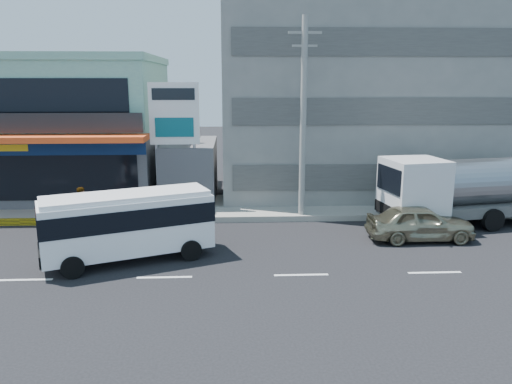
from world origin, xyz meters
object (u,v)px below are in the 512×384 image
satellite_dish (188,142)px  minibus (128,221)px  shop_building (60,130)px  utility_pole_near (303,119)px  motorcycle_rider (84,224)px  billboard (174,121)px  sedan (420,223)px  concrete_building (350,80)px  tanker_truck (462,189)px

satellite_dish → minibus: (-1.61, -9.15, -1.95)m
shop_building → satellite_dish: (8.00, -2.95, -0.42)m
minibus → utility_pole_near: bearing=36.1°
utility_pole_near → motorcycle_rider: 11.36m
billboard → sedan: (11.34, -5.32, -4.13)m
satellite_dish → utility_pole_near: 7.17m
satellite_dish → minibus: satellite_dish is taller
minibus → billboard: bearing=81.4°
minibus → sedan: (12.45, 2.03, -0.83)m
utility_pole_near → sedan: utility_pole_near is taller
concrete_building → minibus: bearing=-131.4°
concrete_building → billboard: bearing=-151.1°
concrete_building → sedan: 12.76m
concrete_building → billboard: concrete_building is taller
utility_pole_near → tanker_truck: size_ratio=1.13×
minibus → motorcycle_rider: size_ratio=2.72×
concrete_building → minibus: concrete_building is taller
minibus → concrete_building: bearing=48.6°
concrete_building → utility_pole_near: 8.79m
shop_building → utility_pole_near: bearing=-25.1°
satellite_dish → billboard: bearing=-105.5°
billboard → motorcycle_rider: size_ratio=2.75×
tanker_truck → motorcycle_rider: 17.83m
tanker_truck → billboard: bearing=167.7°
billboard → utility_pole_near: size_ratio=0.69×
sedan → concrete_building: bearing=4.3°
satellite_dish → tanker_truck: satellite_dish is taller
utility_pole_near → minibus: utility_pole_near is taller
satellite_dish → billboard: 2.31m
shop_building → tanker_truck: bearing=-19.8°
minibus → tanker_truck: 15.89m
minibus → motorcycle_rider: bearing=135.8°
satellite_dish → motorcycle_rider: satellite_dish is taller
concrete_building → tanker_truck: bearing=-67.4°
utility_pole_near → tanker_truck: (7.70, -1.29, -3.33)m
satellite_dish → billboard: size_ratio=0.22×
sedan → billboard: bearing=64.8°
satellite_dish → tanker_truck: size_ratio=0.17×
utility_pole_near → minibus: (-7.61, -5.55, -3.52)m
sedan → motorcycle_rider: (-14.84, 0.30, 0.03)m
satellite_dish → tanker_truck: 14.65m
billboard → satellite_dish: bearing=74.5°
billboard → motorcycle_rider: 7.36m
shop_building → minibus: bearing=-62.1°
concrete_building → satellite_dish: (-10.00, -4.00, -3.42)m
billboard → sedan: billboard is taller
satellite_dish → tanker_truck: (13.70, -4.89, -1.76)m
motorcycle_rider → minibus: bearing=-44.2°
concrete_building → tanker_truck: size_ratio=1.80×
billboard → minibus: size_ratio=1.01×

